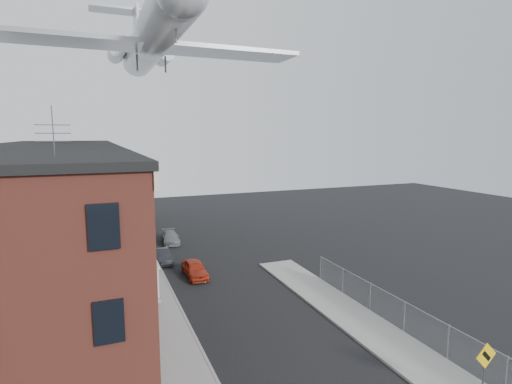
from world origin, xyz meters
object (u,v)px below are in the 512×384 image
warning_sign (485,364)px  car_mid (162,256)px  car_far (170,237)px  utility_pole (143,224)px  car_near (195,269)px  airplane (151,39)px  street_tree (135,215)px

warning_sign → car_mid: (-9.20, 23.83, -1.29)m
warning_sign → car_far: size_ratio=0.70×
utility_pole → car_near: bearing=4.5°
warning_sign → airplane: airplane is taller
car_mid → airplane: size_ratio=0.13×
car_far → airplane: size_ratio=0.14×
warning_sign → utility_pole: size_ratio=0.31×
street_tree → car_far: size_ratio=1.30×
warning_sign → car_far: bearing=103.8°
car_far → street_tree: bearing=-158.6°
utility_pole → street_tree: utility_pole is taller
car_mid → utility_pole: bearing=-115.1°
street_tree → car_mid: bearing=-71.9°
warning_sign → utility_pole: (-11.20, 19.03, 2.79)m
utility_pole → street_tree: bearing=88.1°
car_near → utility_pole: bearing=-176.6°
warning_sign → street_tree: street_tree is taller
warning_sign → car_mid: warning_sign is taller
utility_pole → car_near: size_ratio=2.32×
warning_sign → street_tree: bearing=110.6°
car_mid → airplane: bearing=85.8°
car_near → airplane: (-1.72, 7.22, 18.66)m
car_far → airplane: airplane is taller
street_tree → car_near: size_ratio=1.34×
street_tree → airplane: 16.15m
street_tree → car_far: street_tree is taller
utility_pole → street_tree: (0.33, 9.92, -1.22)m
car_mid → car_far: bearing=71.4°
utility_pole → car_mid: utility_pole is taller
car_mid → car_near: bearing=-70.7°
street_tree → utility_pole: bearing=-91.9°
car_near → warning_sign: bearing=-70.2°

